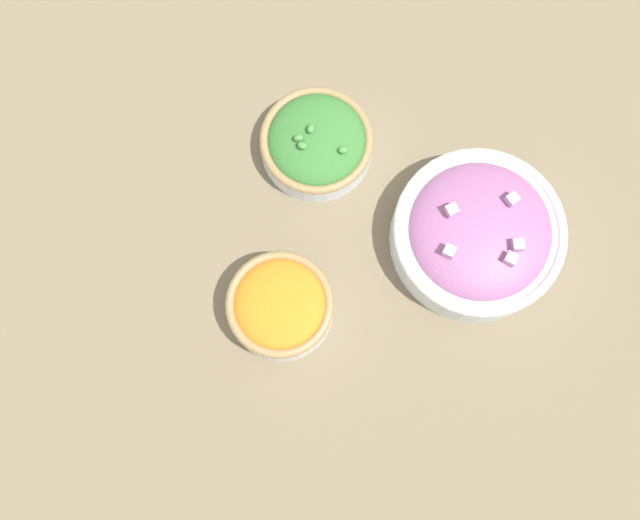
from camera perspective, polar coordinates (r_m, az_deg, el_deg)
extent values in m
plane|color=#75664C|center=(0.94, 0.00, -0.39)|extent=(3.00, 3.00, 0.00)
cylinder|color=white|center=(0.91, -3.17, -3.78)|extent=(0.14, 0.14, 0.05)
torus|color=#997A4C|center=(0.88, -3.26, -3.53)|extent=(0.14, 0.14, 0.01)
ellipsoid|color=orange|center=(0.88, -3.26, -3.53)|extent=(0.11, 0.11, 0.03)
cylinder|color=silver|center=(0.97, -0.28, 9.20)|extent=(0.15, 0.15, 0.04)
torus|color=#997A4C|center=(0.95, -0.29, 9.59)|extent=(0.15, 0.15, 0.01)
ellipsoid|color=#387533|center=(0.95, -0.29, 9.59)|extent=(0.13, 0.13, 0.04)
ellipsoid|color=#47893D|center=(0.93, 1.87, 8.80)|extent=(0.02, 0.02, 0.01)
ellipsoid|color=#47893D|center=(0.92, -1.43, 9.14)|extent=(0.01, 0.01, 0.01)
ellipsoid|color=#47893D|center=(0.93, -1.72, 9.76)|extent=(0.02, 0.02, 0.01)
ellipsoid|color=#47893D|center=(0.93, -0.74, 10.48)|extent=(0.01, 0.01, 0.01)
cylinder|color=silver|center=(0.94, 12.37, 1.91)|extent=(0.22, 0.22, 0.05)
torus|color=silver|center=(0.92, 12.71, 2.31)|extent=(0.22, 0.22, 0.01)
ellipsoid|color=#9E5B8E|center=(0.92, 12.71, 2.31)|extent=(0.18, 0.18, 0.05)
cube|color=#C699C1|center=(0.90, 15.54, 1.16)|extent=(0.02, 0.02, 0.01)
cube|color=#C699C1|center=(0.89, 10.49, 3.94)|extent=(0.02, 0.02, 0.01)
cube|color=#C699C1|center=(0.91, 15.12, 4.71)|extent=(0.02, 0.02, 0.01)
cube|color=#C699C1|center=(0.88, 10.28, 0.71)|extent=(0.01, 0.01, 0.01)
cube|color=#C699C1|center=(0.89, 15.01, 0.10)|extent=(0.01, 0.01, 0.01)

